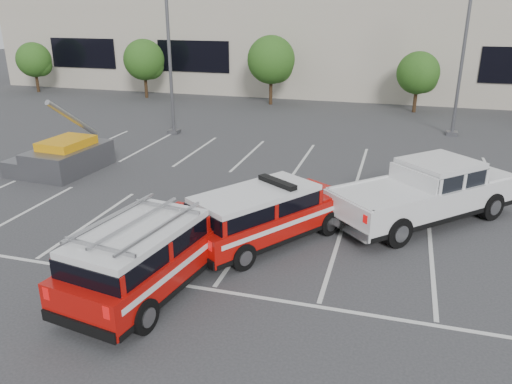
% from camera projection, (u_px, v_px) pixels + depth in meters
% --- Properties ---
extents(ground, '(120.00, 120.00, 0.00)m').
position_uv_depth(ground, '(246.00, 242.00, 15.21)').
color(ground, '#323235').
rests_on(ground, ground).
extents(stall_markings, '(23.00, 15.00, 0.01)m').
position_uv_depth(stall_markings, '(281.00, 192.00, 19.25)').
color(stall_markings, silver).
rests_on(stall_markings, ground).
extents(convention_building, '(60.00, 16.99, 13.20)m').
position_uv_depth(convention_building, '(360.00, 31.00, 42.14)').
color(convention_building, '#C0B3A2').
rests_on(convention_building, ground).
extents(tree_far_left, '(2.77, 2.77, 3.99)m').
position_uv_depth(tree_far_left, '(35.00, 61.00, 40.68)').
color(tree_far_left, '#3F2B19').
rests_on(tree_far_left, ground).
extents(tree_left, '(3.07, 3.07, 4.42)m').
position_uv_depth(tree_left, '(145.00, 61.00, 37.96)').
color(tree_left, '#3F2B19').
rests_on(tree_left, ground).
extents(tree_mid_left, '(3.37, 3.37, 4.85)m').
position_uv_depth(tree_mid_left, '(272.00, 61.00, 35.24)').
color(tree_mid_left, '#3F2B19').
rests_on(tree_mid_left, ground).
extents(tree_mid_right, '(2.77, 2.77, 3.99)m').
position_uv_depth(tree_mid_right, '(419.00, 74.00, 32.80)').
color(tree_mid_right, '#3F2B19').
rests_on(tree_mid_right, ground).
extents(light_pole_left, '(0.90, 0.60, 10.24)m').
position_uv_depth(light_pole_left, '(168.00, 37.00, 26.27)').
color(light_pole_left, '#59595E').
rests_on(light_pole_left, ground).
extents(light_pole_mid, '(0.90, 0.60, 10.24)m').
position_uv_depth(light_pole_mid, '(465.00, 38.00, 25.93)').
color(light_pole_mid, '#59595E').
rests_on(light_pole_mid, ground).
extents(fire_chief_suv, '(4.59, 5.54, 1.88)m').
position_uv_depth(fire_chief_suv, '(266.00, 218.00, 14.99)').
color(fire_chief_suv, '#AC0C08').
rests_on(fire_chief_suv, ground).
extents(white_pickup, '(6.22, 6.25, 2.01)m').
position_uv_depth(white_pickup, '(425.00, 198.00, 16.49)').
color(white_pickup, silver).
rests_on(white_pickup, ground).
extents(ladder_suv, '(2.86, 5.49, 2.06)m').
position_uv_depth(ladder_suv, '(150.00, 259.00, 12.45)').
color(ladder_suv, '#AC0C08').
rests_on(ladder_suv, ground).
extents(utility_rig, '(3.42, 3.89, 3.23)m').
position_uv_depth(utility_rig, '(65.00, 157.00, 21.46)').
color(utility_rig, '#59595E').
rests_on(utility_rig, ground).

